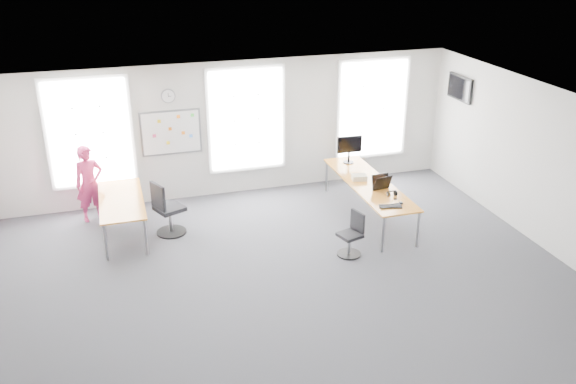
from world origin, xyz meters
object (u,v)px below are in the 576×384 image
object	(u,v)px
headphones	(392,194)
chair_right	(352,236)
desk_left	(121,202)
person	(89,184)
desk_right	(369,185)
chair_left	(167,211)
monitor	(349,147)
keyboard	(390,206)

from	to	relation	value
headphones	chair_right	bearing A→B (deg)	-136.25
desk_left	headphones	xyz separation A→B (m)	(5.05, -1.40, 0.12)
person	headphones	world-z (taller)	person
desk_right	desk_left	bearing A→B (deg)	172.65
chair_right	chair_left	bearing A→B (deg)	-136.83
chair_left	person	xyz separation A→B (m)	(-1.40, 1.12, 0.31)
chair_right	chair_left	xyz separation A→B (m)	(-3.15, 1.80, 0.12)
desk_right	person	world-z (taller)	person
desk_left	chair_right	world-z (taller)	chair_right
desk_left	person	bearing A→B (deg)	123.29
chair_right	chair_left	size ratio (longest dim) A/B	0.76
chair_left	monitor	size ratio (longest dim) A/B	1.77
desk_left	keyboard	distance (m)	5.16
desk_right	chair_right	xyz separation A→B (m)	(-0.94, -1.41, -0.35)
desk_left	keyboard	world-z (taller)	keyboard
desk_left	keyboard	xyz separation A→B (m)	(4.81, -1.85, 0.08)
desk_right	chair_right	bearing A→B (deg)	-123.64
monitor	person	bearing A→B (deg)	179.23
headphones	person	bearing A→B (deg)	170.90
person	chair_left	bearing A→B (deg)	-55.18
monitor	chair_left	bearing A→B (deg)	-166.55
chair_left	monitor	world-z (taller)	monitor
chair_right	monitor	bearing A→B (deg)	142.37
desk_left	chair_left	xyz separation A→B (m)	(0.83, -0.24, -0.21)
chair_left	keyboard	size ratio (longest dim) A/B	2.59
person	headphones	bearing A→B (deg)	-38.67
chair_left	monitor	bearing A→B (deg)	-103.13
desk_left	chair_left	world-z (taller)	chair_left
chair_right	keyboard	xyz separation A→B (m)	(0.84, 0.19, 0.41)
headphones	chair_left	bearing A→B (deg)	177.58
keyboard	desk_left	bearing A→B (deg)	176.13
chair_right	person	world-z (taller)	person
desk_left	chair_right	size ratio (longest dim) A/B	2.48
desk_right	chair_left	world-z (taller)	chair_left
chair_right	monitor	size ratio (longest dim) A/B	1.34
headphones	monitor	world-z (taller)	monitor
desk_left	desk_right	bearing A→B (deg)	-7.35
chair_left	person	world-z (taller)	person
keyboard	headphones	size ratio (longest dim) A/B	2.17
headphones	keyboard	bearing A→B (deg)	-104.98
person	desk_right	bearing A→B (deg)	-32.08
desk_left	headphones	distance (m)	5.24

